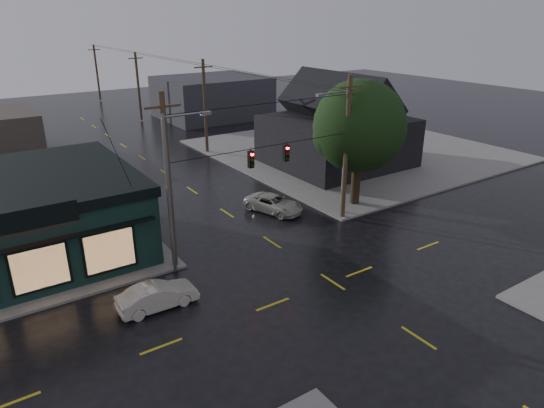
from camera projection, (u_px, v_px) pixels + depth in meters
ground_plane at (333, 282)px, 26.79m from camera, size 160.00×160.00×0.00m
sidewalk_ne at (352, 150)px, 52.61m from camera, size 28.00×28.00×0.15m
ne_building at (338, 119)px, 46.08m from camera, size 12.60×11.60×8.75m
corner_tree at (359, 127)px, 35.43m from camera, size 6.86×6.86×9.44m
utility_pole_nw at (176, 266)px, 28.42m from camera, size 2.00×0.32×10.15m
utility_pole_ne at (342, 218)px, 35.19m from camera, size 2.00×0.32×10.15m
utility_pole_far_a at (207, 153)px, 51.78m from camera, size 2.00×0.32×9.65m
utility_pole_far_b at (142, 121)px, 67.21m from camera, size 2.00×0.32×9.15m
utility_pole_far_c at (101, 101)px, 82.64m from camera, size 2.00×0.32×9.15m
span_signal_assembly at (269, 156)px, 29.77m from camera, size 13.00×0.48×1.23m
streetlight_nw at (176, 273)px, 27.73m from camera, size 5.40×0.30×9.15m
streetlight_ne at (341, 213)px, 35.99m from camera, size 5.40×0.30×9.15m
bg_building_east at (212, 97)px, 68.81m from camera, size 14.00×12.00×5.60m
sedan_cream at (157, 296)px, 24.23m from camera, size 4.02×1.46×1.32m
suv_silver at (274, 204)px, 36.08m from camera, size 3.46×5.02×1.28m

